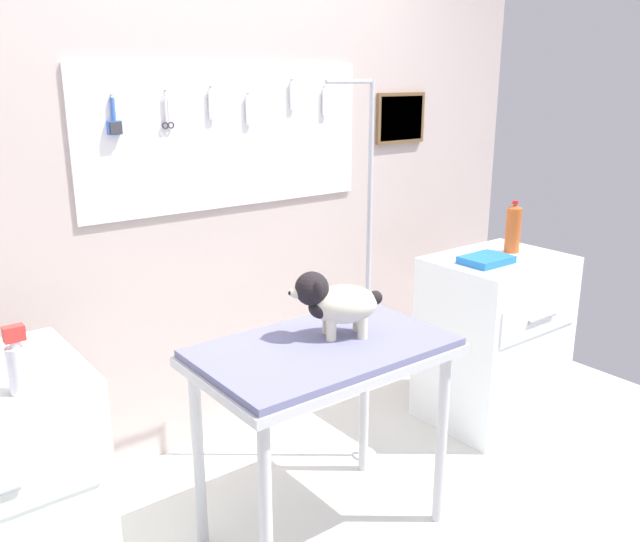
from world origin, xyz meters
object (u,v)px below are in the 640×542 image
object	(u,v)px
spray_bottle_tall	(18,365)
soda_bottle	(513,228)
grooming_arm	(366,295)
cabinet_right	(493,338)
grooming_table	(323,366)
dog	(335,302)

from	to	relation	value
spray_bottle_tall	soda_bottle	xyz separation A→B (m)	(2.45, 0.13, 0.04)
spray_bottle_tall	soda_bottle	bearing A→B (deg)	2.95
grooming_arm	cabinet_right	size ratio (longest dim) A/B	1.99
grooming_table	dog	size ratio (longest dim) A/B	2.76
grooming_table	spray_bottle_tall	xyz separation A→B (m)	(-1.01, 0.13, 0.24)
spray_bottle_tall	grooming_arm	bearing A→B (deg)	7.06
spray_bottle_tall	soda_bottle	distance (m)	2.45
cabinet_right	spray_bottle_tall	size ratio (longest dim) A/B	4.23
dog	spray_bottle_tall	distance (m)	1.10
grooming_table	grooming_arm	size ratio (longest dim) A/B	0.54
dog	spray_bottle_tall	bearing A→B (deg)	175.21
dog	cabinet_right	world-z (taller)	dog
grooming_table	dog	distance (m)	0.24
grooming_table	grooming_arm	world-z (taller)	grooming_arm
soda_bottle	spray_bottle_tall	bearing A→B (deg)	-177.05
grooming_arm	dog	size ratio (longest dim) A/B	5.06
dog	cabinet_right	distance (m)	1.33
grooming_table	cabinet_right	distance (m)	1.35
soda_bottle	cabinet_right	bearing A→B (deg)	-166.00
cabinet_right	dog	bearing A→B (deg)	-171.42
dog	cabinet_right	bearing A→B (deg)	8.58
grooming_table	grooming_arm	distance (m)	0.59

